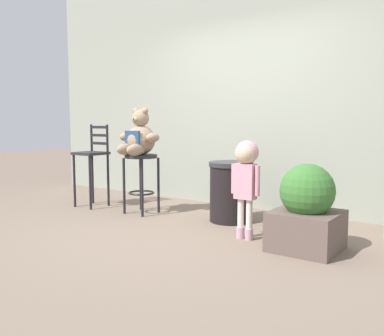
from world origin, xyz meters
TOP-DOWN VIEW (x-y plane):
  - ground_plane at (0.00, 0.00)m, footprint 24.00×24.00m
  - building_wall at (0.00, 1.80)m, footprint 7.09×0.30m
  - bar_stool_with_teddy at (-0.85, 0.56)m, footprint 0.40×0.40m
  - teddy_bear at (-0.85, 0.53)m, footprint 0.56×0.50m
  - child_walking at (0.76, 0.27)m, footprint 0.30×0.24m
  - trash_bin at (0.27, 0.83)m, footprint 0.50×0.50m
  - bar_chair_empty at (-1.68, 0.52)m, footprint 0.37×0.37m
  - planter_with_shrub at (1.37, 0.27)m, footprint 0.56×0.56m

SIDE VIEW (x-z plane):
  - ground_plane at x=0.00m, z-range 0.00..0.00m
  - trash_bin at x=0.27m, z-range 0.00..0.68m
  - planter_with_shrub at x=1.37m, z-range -0.03..0.73m
  - bar_stool_with_teddy at x=-0.85m, z-range 0.16..0.89m
  - bar_chair_empty at x=-1.68m, z-range 0.09..1.18m
  - child_walking at x=0.76m, z-range 0.22..1.17m
  - teddy_bear at x=-0.85m, z-range 0.65..1.22m
  - building_wall at x=0.00m, z-range 0.00..3.47m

